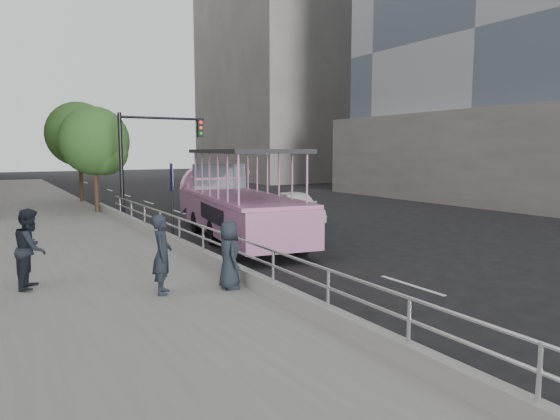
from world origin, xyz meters
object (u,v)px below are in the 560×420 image
object	(u,v)px
pedestrian_near	(162,254)
street_tree_far	(81,137)
car	(296,206)
traffic_signal	(147,150)
street_tree_near	(97,144)
parking_sign	(172,195)
duck_boat	(234,205)
pedestrian_mid	(31,248)
pedestrian_far	(229,255)

from	to	relation	value
pedestrian_near	street_tree_far	bearing A→B (deg)	18.67
car	traffic_signal	bearing A→B (deg)	168.27
traffic_signal	street_tree_near	distance (m)	3.80
parking_sign	street_tree_far	bearing A→B (deg)	92.05
street_tree_near	street_tree_far	bearing A→B (deg)	88.09
pedestrian_near	street_tree_far	size ratio (longest dim) A/B	0.28
street_tree_far	pedestrian_near	bearing A→B (deg)	-95.03
traffic_signal	duck_boat	bearing A→B (deg)	-72.18
pedestrian_mid	pedestrian_far	xyz separation A→B (m)	(3.92, -2.39, -0.14)
duck_boat	street_tree_near	size ratio (longest dim) A/B	1.90
duck_boat	pedestrian_near	world-z (taller)	duck_boat
car	pedestrian_mid	bearing A→B (deg)	-134.33
duck_boat	street_tree_far	distance (m)	15.72
pedestrian_mid	street_tree_near	bearing A→B (deg)	1.43
pedestrian_near	street_tree_far	distance (m)	22.67
car	pedestrian_mid	world-z (taller)	pedestrian_mid
car	parking_sign	xyz separation A→B (m)	(-7.34, -3.12, 1.12)
parking_sign	traffic_signal	world-z (taller)	traffic_signal
parking_sign	duck_boat	bearing A→B (deg)	9.32
pedestrian_near	pedestrian_mid	size ratio (longest dim) A/B	0.96
duck_boat	pedestrian_near	distance (m)	8.94
pedestrian_far	parking_sign	bearing A→B (deg)	-0.43
car	street_tree_near	distance (m)	10.77
street_tree_near	street_tree_far	world-z (taller)	street_tree_far
parking_sign	traffic_signal	distance (m)	6.37
parking_sign	traffic_signal	size ratio (longest dim) A/B	0.58
pedestrian_near	pedestrian_mid	distance (m)	3.19
pedestrian_mid	parking_sign	distance (m)	6.96
parking_sign	street_tree_near	distance (m)	9.76
pedestrian_near	duck_boat	bearing A→B (deg)	-11.77
pedestrian_mid	pedestrian_near	bearing A→B (deg)	-111.62
car	traffic_signal	world-z (taller)	traffic_signal
pedestrian_far	car	bearing A→B (deg)	-31.18
street_tree_near	duck_boat	bearing A→B (deg)	-69.40
duck_boat	parking_sign	bearing A→B (deg)	-170.68
car	pedestrian_far	xyz separation A→B (m)	(-8.40, -10.32, 0.33)
traffic_signal	street_tree_far	bearing A→B (deg)	98.43
car	pedestrian_mid	xyz separation A→B (m)	(-12.33, -7.93, 0.48)
pedestrian_near	parking_sign	xyz separation A→B (m)	(2.52, 6.84, 0.68)
duck_boat	pedestrian_far	xyz separation A→B (m)	(-3.73, -7.64, -0.22)
pedestrian_mid	street_tree_near	size ratio (longest dim) A/B	0.32
duck_boat	traffic_signal	world-z (taller)	traffic_signal
car	pedestrian_near	xyz separation A→B (m)	(-9.86, -9.96, 0.44)
traffic_signal	pedestrian_far	bearing A→B (deg)	-98.16
street_tree_far	pedestrian_far	bearing A→B (deg)	-91.28
car	traffic_signal	distance (m)	7.66
pedestrian_mid	traffic_signal	size ratio (longest dim) A/B	0.36
duck_boat	traffic_signal	distance (m)	6.34
pedestrian_far	traffic_signal	distance (m)	13.65
pedestrian_mid	pedestrian_far	world-z (taller)	pedestrian_mid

